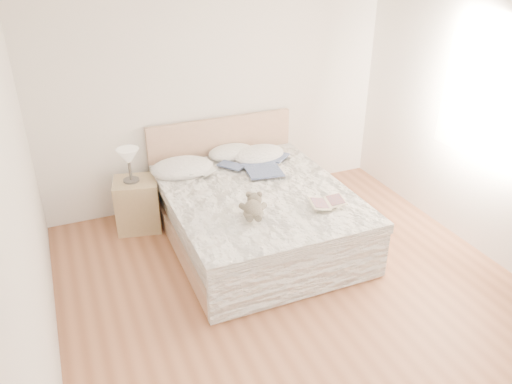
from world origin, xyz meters
The scene contains 14 objects.
floor centered at (0.00, 0.00, 0.00)m, with size 4.00×4.50×0.00m, color brown.
wall_back centered at (0.00, 2.25, 1.35)m, with size 4.00×0.02×2.70m, color white.
wall_left centered at (-2.00, 0.00, 1.35)m, with size 0.02×4.50×2.70m, color white.
window centered at (1.99, 0.30, 1.45)m, with size 0.02×1.30×1.10m, color white.
bed centered at (0.00, 1.19, 0.31)m, with size 1.72×2.14×1.00m.
nightstand centered at (-1.06, 1.88, 0.28)m, with size 0.45×0.40×0.56m, color tan.
table_lamp centered at (-1.10, 1.88, 0.82)m, with size 0.25×0.25×0.36m.
pillow_left centered at (-0.56, 1.83, 0.64)m, with size 0.67×0.47×0.20m, color white.
pillow_middle centered at (0.06, 2.02, 0.64)m, with size 0.54×0.38×0.16m, color white.
pillow_right centered at (0.33, 1.83, 0.64)m, with size 0.60×0.42×0.18m, color white.
blouse centered at (0.22, 1.54, 0.63)m, with size 0.56×0.60×0.02m, color #39466D, non-canonical shape.
photo_book centered at (-0.43, 1.69, 0.63)m, with size 0.34×0.23×0.03m, color silver.
childrens_book centered at (0.48, 0.58, 0.63)m, with size 0.34×0.23×0.02m, color #F4E8C3.
teddy_bear centered at (-0.26, 0.61, 0.65)m, with size 0.22×0.31×0.16m, color #6B6252, non-canonical shape.
Camera 1 is at (-1.71, -2.89, 2.86)m, focal length 35.00 mm.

